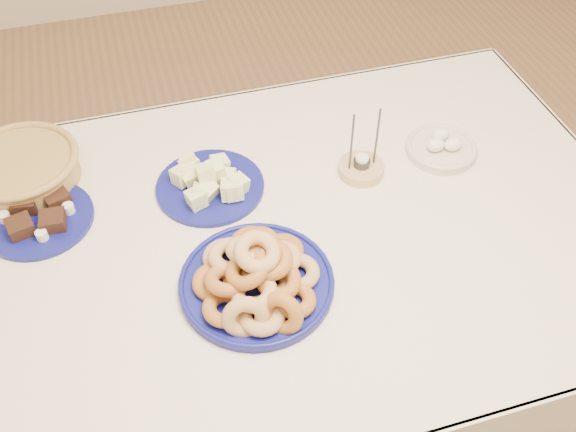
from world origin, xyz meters
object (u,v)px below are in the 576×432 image
(egg_bowl, at_px, (441,148))
(wicker_basket, at_px, (21,168))
(donut_platter, at_px, (256,278))
(melon_plate, at_px, (210,183))
(brownie_plate, at_px, (39,217))
(dining_table, at_px, (282,259))
(candle_holder, at_px, (361,168))

(egg_bowl, bearing_deg, wicker_basket, 169.11)
(donut_platter, height_order, melon_plate, donut_platter)
(brownie_plate, height_order, egg_bowl, egg_bowl)
(egg_bowl, bearing_deg, donut_platter, -152.94)
(brownie_plate, bearing_deg, wicker_basket, 101.27)
(dining_table, xyz_separation_m, candle_holder, (0.25, 0.13, 0.12))
(candle_holder, bearing_deg, melon_plate, 172.93)
(donut_platter, xyz_separation_m, wicker_basket, (-0.47, 0.49, 0.00))
(wicker_basket, distance_m, egg_bowl, 1.06)
(melon_plate, bearing_deg, egg_bowl, -3.34)
(egg_bowl, bearing_deg, candle_holder, -177.05)
(donut_platter, relative_size, egg_bowl, 2.28)
(dining_table, relative_size, donut_platter, 4.09)
(brownie_plate, xyz_separation_m, candle_holder, (0.79, -0.06, 0.00))
(brownie_plate, bearing_deg, dining_table, -19.29)
(dining_table, relative_size, wicker_basket, 4.79)
(wicker_basket, bearing_deg, brownie_plate, -78.73)
(brownie_plate, bearing_deg, candle_holder, -4.15)
(dining_table, relative_size, egg_bowl, 9.30)
(melon_plate, height_order, brownie_plate, melon_plate)
(dining_table, xyz_separation_m, egg_bowl, (0.47, 0.14, 0.13))
(dining_table, bearing_deg, egg_bowl, 16.91)
(dining_table, height_order, donut_platter, donut_platter)
(wicker_basket, distance_m, candle_holder, 0.84)
(melon_plate, distance_m, candle_holder, 0.38)
(melon_plate, relative_size, candle_holder, 1.83)
(donut_platter, distance_m, melon_plate, 0.33)
(wicker_basket, xyz_separation_m, candle_holder, (0.82, -0.21, -0.02))
(wicker_basket, relative_size, candle_holder, 1.85)
(melon_plate, height_order, egg_bowl, melon_plate)
(dining_table, bearing_deg, candle_holder, 28.22)
(donut_platter, distance_m, wicker_basket, 0.68)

